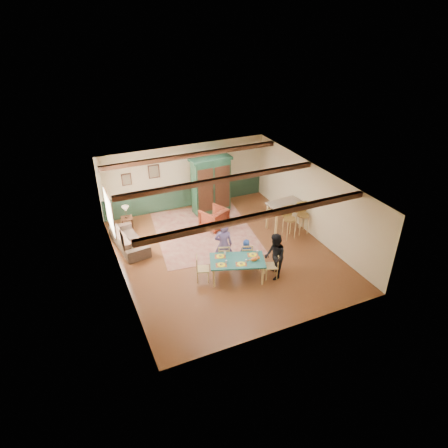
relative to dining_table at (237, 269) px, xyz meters
name	(u,v)px	position (x,y,z in m)	size (l,w,h in m)	color
floor	(225,253)	(0.23, 1.47, -0.35)	(8.00, 8.00, 0.00)	#592E19
wall_back	(185,177)	(0.23, 5.47, 1.00)	(7.00, 0.02, 2.70)	beige
wall_left	(119,242)	(-3.27, 1.47, 1.00)	(0.02, 8.00, 2.70)	beige
wall_right	(313,201)	(3.73, 1.47, 1.00)	(0.02, 8.00, 2.70)	beige
ceiling	(225,182)	(0.23, 1.47, 2.35)	(7.00, 8.00, 0.02)	white
wainscot_back	(187,197)	(0.23, 5.45, 0.10)	(6.95, 0.03, 0.90)	#1C3425
ceiling_beam_front	(259,216)	(0.23, -0.83, 2.26)	(6.95, 0.16, 0.16)	black
ceiling_beam_mid	(220,180)	(0.23, 1.87, 2.26)	(6.95, 0.16, 0.16)	black
ceiling_beam_back	(192,155)	(0.23, 4.47, 2.26)	(6.95, 0.16, 0.16)	black
window_left	(109,212)	(-3.24, 3.17, 1.20)	(0.06, 1.60, 1.30)	white
picture_left_wall	(122,240)	(-3.24, 0.87, 1.40)	(0.04, 0.42, 0.52)	gray
picture_back_a	(154,172)	(-1.07, 5.44, 1.45)	(0.45, 0.04, 0.55)	gray
picture_back_b	(127,180)	(-2.17, 5.44, 1.30)	(0.38, 0.04, 0.48)	gray
dining_table	(237,269)	(0.00, 0.00, 0.00)	(1.68, 0.94, 0.70)	#1D5C57
dining_chair_far_left	(224,255)	(-0.13, 0.76, 0.09)	(0.39, 0.41, 0.89)	tan
dining_chair_far_right	(246,254)	(0.58, 0.51, 0.09)	(0.39, 0.41, 0.89)	tan
dining_chair_end_left	(203,268)	(-1.01, 0.36, 0.09)	(0.39, 0.41, 0.89)	tan
dining_chair_end_right	(271,265)	(1.01, -0.36, 0.09)	(0.39, 0.41, 0.89)	tan
person_man	(223,245)	(-0.10, 0.83, 0.46)	(0.59, 0.39, 1.61)	slate
person_woman	(275,257)	(1.10, -0.39, 0.42)	(0.75, 0.58, 1.54)	black
person_child	(246,252)	(0.60, 0.58, 0.12)	(0.46, 0.30, 0.94)	navy
cat	(254,259)	(0.45, -0.26, 0.44)	(0.34, 0.13, 0.17)	orange
place_setting_near_left	(221,264)	(-0.56, -0.05, 0.41)	(0.37, 0.28, 0.11)	yellow
place_setting_near_center	(241,263)	(0.01, -0.25, 0.41)	(0.37, 0.28, 0.11)	yellow
place_setting_far_left	(220,255)	(-0.41, 0.39, 0.41)	(0.37, 0.28, 0.11)	yellow
place_setting_far_right	(253,254)	(0.56, 0.05, 0.41)	(0.37, 0.28, 0.11)	yellow
area_rug	(204,232)	(0.11, 3.10, -0.34)	(3.54, 4.20, 0.01)	#C3A98D
armoire	(211,185)	(1.02, 4.61, 0.82)	(1.66, 0.67, 2.35)	#132F20
armchair	(214,218)	(0.59, 3.30, 0.05)	(0.86, 0.89, 0.81)	#4B170F
sofa	(129,239)	(-2.71, 3.23, -0.04)	(2.13, 0.83, 0.62)	#423229
end_table	(127,224)	(-2.50, 4.47, -0.09)	(0.42, 0.42, 0.52)	black
table_lamp	(126,212)	(-2.50, 4.47, 0.41)	(0.27, 0.27, 0.48)	#D4AF89
counter_table	(284,216)	(3.02, 2.15, 0.20)	(1.32, 0.77, 1.10)	#B4A38C
bar_stool_left	(289,223)	(2.83, 1.50, 0.26)	(0.43, 0.48, 1.23)	olive
bar_stool_right	(303,218)	(3.46, 1.58, 0.26)	(0.43, 0.47, 1.22)	olive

